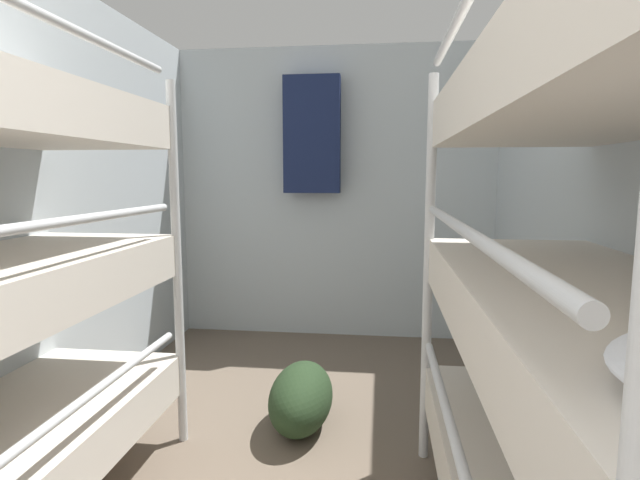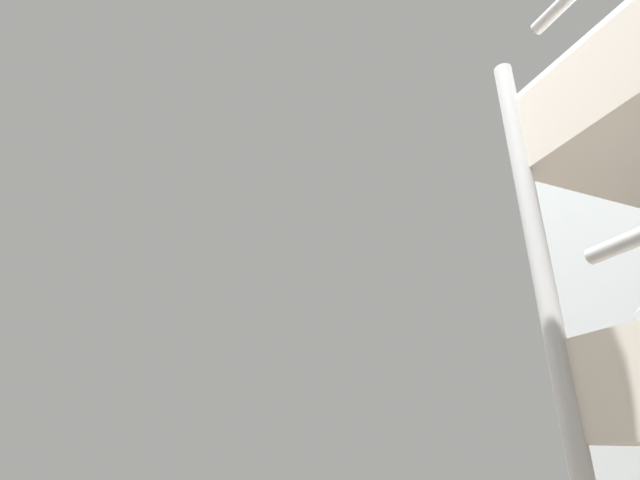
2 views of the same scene
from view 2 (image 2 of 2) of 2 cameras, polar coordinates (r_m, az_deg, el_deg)
The scene contains 0 objects.
Camera 2 is at (0.24, 1.32, 0.81)m, focal length 28.00 mm.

